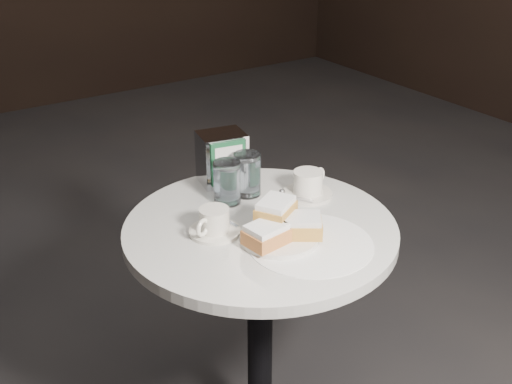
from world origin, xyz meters
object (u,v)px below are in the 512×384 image
object	(u,v)px
beignet_plate	(281,228)
water_glass_left	(227,183)
coffee_cup_right	(308,185)
napkin_dispenser	(222,158)
coffee_cup_left	(214,223)
cafe_table	(260,289)
water_glass_right	(247,175)

from	to	relation	value
beignet_plate	water_glass_left	bearing A→B (deg)	90.29
beignet_plate	coffee_cup_right	bearing A→B (deg)	37.45
coffee_cup_right	napkin_dispenser	distance (m)	0.26
water_glass_left	napkin_dispenser	xyz separation A→B (m)	(0.06, 0.12, 0.02)
beignet_plate	coffee_cup_left	size ratio (longest dim) A/B	1.31
cafe_table	napkin_dispenser	size ratio (longest dim) A/B	4.99
cafe_table	water_glass_right	size ratio (longest dim) A/B	6.15
cafe_table	napkin_dispenser	distance (m)	0.39
beignet_plate	coffee_cup_right	xyz separation A→B (m)	(0.21, 0.16, -0.00)
cafe_table	water_glass_left	world-z (taller)	water_glass_left
coffee_cup_left	coffee_cup_right	world-z (taller)	coffee_cup_right
cafe_table	coffee_cup_right	xyz separation A→B (m)	(0.20, 0.07, 0.23)
beignet_plate	coffee_cup_left	bearing A→B (deg)	134.24
cafe_table	coffee_cup_left	world-z (taller)	coffee_cup_left
beignet_plate	coffee_cup_right	size ratio (longest dim) A/B	1.29
beignet_plate	water_glass_right	size ratio (longest dim) A/B	1.85
cafe_table	water_glass_left	size ratio (longest dim) A/B	6.27
cafe_table	beignet_plate	size ratio (longest dim) A/B	3.33
water_glass_left	napkin_dispenser	world-z (taller)	napkin_dispenser
coffee_cup_left	water_glass_left	xyz separation A→B (m)	(0.12, 0.13, 0.03)
beignet_plate	water_glass_right	world-z (taller)	water_glass_right
water_glass_left	coffee_cup_right	bearing A→B (deg)	-23.05
water_glass_right	napkin_dispenser	xyz separation A→B (m)	(-0.02, 0.11, 0.02)
coffee_cup_right	napkin_dispenser	bearing A→B (deg)	109.45
cafe_table	water_glass_right	distance (m)	0.31
water_glass_right	napkin_dispenser	bearing A→B (deg)	98.29
napkin_dispenser	coffee_cup_right	bearing A→B (deg)	-42.94
coffee_cup_left	water_glass_right	bearing A→B (deg)	11.71
cafe_table	coffee_cup_right	size ratio (longest dim) A/B	4.30
beignet_plate	water_glass_left	size ratio (longest dim) A/B	1.88
coffee_cup_left	water_glass_right	world-z (taller)	water_glass_right
coffee_cup_left	water_glass_left	distance (m)	0.17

